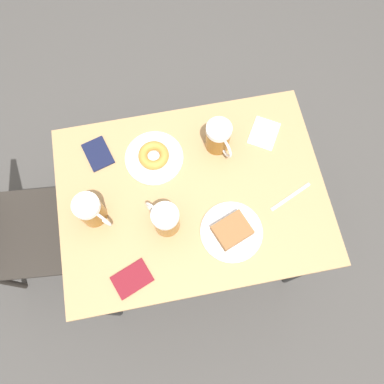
# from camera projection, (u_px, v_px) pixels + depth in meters

# --- Properties ---
(ground_plane) EXTENTS (8.00, 8.00, 0.00)m
(ground_plane) POSITION_uv_depth(u_px,v_px,m) (192.00, 238.00, 2.10)
(ground_plane) COLOR #474442
(table) EXTENTS (0.72, 0.98, 0.77)m
(table) POSITION_uv_depth(u_px,v_px,m) (192.00, 200.00, 1.44)
(table) COLOR tan
(table) RESTS_ON ground_plane
(plate_with_cake) EXTENTS (0.22, 0.22, 0.04)m
(plate_with_cake) POSITION_uv_depth(u_px,v_px,m) (232.00, 231.00, 1.31)
(plate_with_cake) COLOR silver
(plate_with_cake) RESTS_ON table
(plate_with_donut) EXTENTS (0.22, 0.22, 0.05)m
(plate_with_donut) POSITION_uv_depth(u_px,v_px,m) (154.00, 157.00, 1.40)
(plate_with_donut) COLOR silver
(plate_with_donut) RESTS_ON table
(beer_mug_left) EXTENTS (0.12, 0.11, 0.13)m
(beer_mug_left) POSITION_uv_depth(u_px,v_px,m) (91.00, 211.00, 1.28)
(beer_mug_left) COLOR #8C5619
(beer_mug_left) RESTS_ON table
(beer_mug_center) EXTENTS (0.14, 0.09, 0.13)m
(beer_mug_center) POSITION_uv_depth(u_px,v_px,m) (218.00, 137.00, 1.38)
(beer_mug_center) COLOR #8C5619
(beer_mug_center) RESTS_ON table
(beer_mug_right) EXTENTS (0.12, 0.11, 0.13)m
(beer_mug_right) POSITION_uv_depth(u_px,v_px,m) (165.00, 219.00, 1.27)
(beer_mug_right) COLOR #8C5619
(beer_mug_right) RESTS_ON table
(napkin_folded) EXTENTS (0.16, 0.15, 0.00)m
(napkin_folded) POSITION_uv_depth(u_px,v_px,m) (264.00, 133.00, 1.45)
(napkin_folded) COLOR white
(napkin_folded) RESTS_ON table
(fork) EXTENTS (0.08, 0.17, 0.00)m
(fork) POSITION_uv_depth(u_px,v_px,m) (291.00, 197.00, 1.37)
(fork) COLOR silver
(fork) RESTS_ON table
(passport_near_edge) EXTENTS (0.15, 0.12, 0.01)m
(passport_near_edge) POSITION_uv_depth(u_px,v_px,m) (98.00, 154.00, 1.42)
(passport_near_edge) COLOR #141938
(passport_near_edge) RESTS_ON table
(passport_far_edge) EXTENTS (0.13, 0.15, 0.01)m
(passport_far_edge) POSITION_uv_depth(u_px,v_px,m) (132.00, 279.00, 1.27)
(passport_far_edge) COLOR maroon
(passport_far_edge) RESTS_ON table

